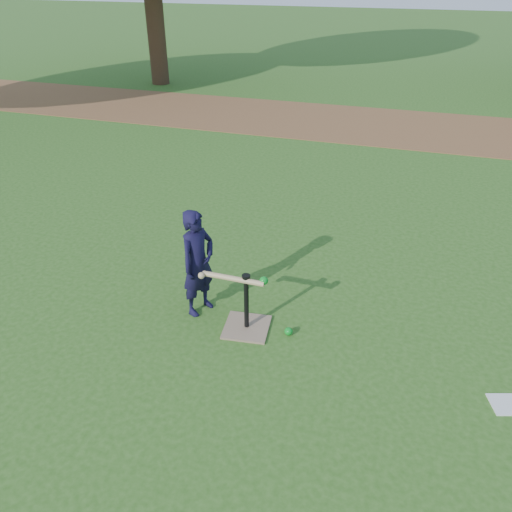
% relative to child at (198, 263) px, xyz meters
% --- Properties ---
extents(ground, '(80.00, 80.00, 0.00)m').
position_rel_child_xyz_m(ground, '(0.52, -0.16, -0.56)').
color(ground, '#285116').
rests_on(ground, ground).
extents(dirt_strip, '(24.00, 3.00, 0.01)m').
position_rel_child_xyz_m(dirt_strip, '(0.52, 7.34, -0.55)').
color(dirt_strip, brown).
rests_on(dirt_strip, ground).
extents(child, '(0.39, 0.47, 1.11)m').
position_rel_child_xyz_m(child, '(0.00, 0.00, 0.00)').
color(child, black).
rests_on(child, ground).
extents(wiffle_ball_ground, '(0.08, 0.08, 0.08)m').
position_rel_child_xyz_m(wiffle_ball_ground, '(0.96, -0.12, -0.52)').
color(wiffle_ball_ground, '#0C861F').
rests_on(wiffle_ball_ground, ground).
extents(clipboard, '(0.36, 0.31, 0.01)m').
position_rel_child_xyz_m(clipboard, '(2.89, -0.43, -0.55)').
color(clipboard, silver).
rests_on(clipboard, ground).
extents(batting_tee, '(0.48, 0.48, 0.61)m').
position_rel_child_xyz_m(batting_tee, '(0.55, -0.15, -0.45)').
color(batting_tee, '#8A7058').
rests_on(batting_tee, ground).
extents(swing_action, '(0.66, 0.14, 0.09)m').
position_rel_child_xyz_m(swing_action, '(0.45, -0.17, 0.01)').
color(swing_action, tan).
rests_on(swing_action, ground).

